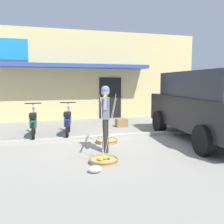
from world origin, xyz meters
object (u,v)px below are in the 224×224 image
(plastic_litter_bag, at_px, (95,169))
(fruit_basket_right_side, at_px, (104,160))
(fruit_basket_left_side, at_px, (107,140))
(wooden_crate, at_px, (121,123))
(parked_truck, at_px, (208,104))
(motorcycle_nearest_shop, at_px, (33,124))
(fruit_vendor, at_px, (105,114))
(motorcycle_second_in_row, at_px, (68,122))

(plastic_litter_bag, bearing_deg, fruit_basket_right_side, 58.23)
(fruit_basket_left_side, relative_size, wooden_crate, 3.30)
(fruit_basket_left_side, height_order, plastic_litter_bag, fruit_basket_left_side)
(fruit_basket_right_side, relative_size, parked_truck, 0.29)
(parked_truck, height_order, plastic_litter_bag, parked_truck)
(fruit_basket_left_side, height_order, fruit_basket_right_side, same)
(motorcycle_nearest_shop, bearing_deg, fruit_basket_left_side, -33.07)
(parked_truck, bearing_deg, motorcycle_nearest_shop, 159.69)
(fruit_basket_left_side, distance_m, plastic_litter_bag, 2.42)
(fruit_basket_right_side, distance_m, wooden_crate, 4.55)
(wooden_crate, bearing_deg, parked_truck, -58.77)
(fruit_vendor, bearing_deg, plastic_litter_bag, -112.69)
(fruit_vendor, height_order, fruit_basket_right_side, fruit_vendor)
(motorcycle_nearest_shop, bearing_deg, fruit_basket_right_side, -63.73)
(fruit_basket_left_side, distance_m, wooden_crate, 2.71)
(motorcycle_second_in_row, xyz_separation_m, plastic_litter_bag, (0.14, -3.61, -0.38))
(motorcycle_second_in_row, relative_size, plastic_litter_bag, 6.47)
(parked_truck, relative_size, wooden_crate, 11.26)
(fruit_vendor, height_order, wooden_crate, fruit_vendor)
(fruit_basket_right_side, height_order, plastic_litter_bag, fruit_basket_right_side)
(fruit_basket_left_side, relative_size, motorcycle_nearest_shop, 0.80)
(parked_truck, bearing_deg, fruit_basket_left_side, 169.96)
(fruit_basket_right_side, relative_size, plastic_litter_bag, 5.18)
(motorcycle_nearest_shop, distance_m, wooden_crate, 3.51)
(fruit_basket_right_side, distance_m, plastic_litter_bag, 0.58)
(fruit_vendor, distance_m, motorcycle_nearest_shop, 2.93)
(fruit_basket_left_side, height_order, motorcycle_nearest_shop, fruit_basket_left_side)
(motorcycle_second_in_row, xyz_separation_m, parked_truck, (4.02, -1.89, 0.68))
(fruit_vendor, distance_m, motorcycle_second_in_row, 2.40)
(fruit_basket_right_side, height_order, motorcycle_nearest_shop, fruit_basket_right_side)
(fruit_basket_right_side, relative_size, motorcycle_nearest_shop, 0.80)
(fruit_vendor, distance_m, parked_truck, 3.33)
(wooden_crate, bearing_deg, fruit_basket_left_side, -117.45)
(fruit_basket_left_side, bearing_deg, motorcycle_nearest_shop, 146.93)
(parked_truck, distance_m, plastic_litter_bag, 4.38)
(motorcycle_second_in_row, bearing_deg, plastic_litter_bag, -87.81)
(fruit_basket_right_side, xyz_separation_m, parked_truck, (3.58, 1.23, 1.06))
(plastic_litter_bag, bearing_deg, parked_truck, 23.96)
(plastic_litter_bag, distance_m, wooden_crate, 5.12)
(motorcycle_nearest_shop, relative_size, motorcycle_second_in_row, 1.01)
(fruit_basket_left_side, xyz_separation_m, motorcycle_second_in_row, (-0.98, 1.35, 0.38))
(motorcycle_nearest_shop, bearing_deg, motorcycle_second_in_row, -0.51)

